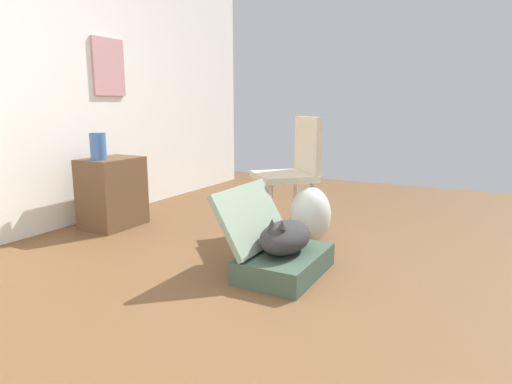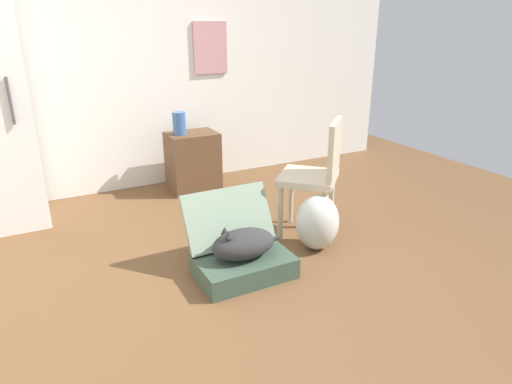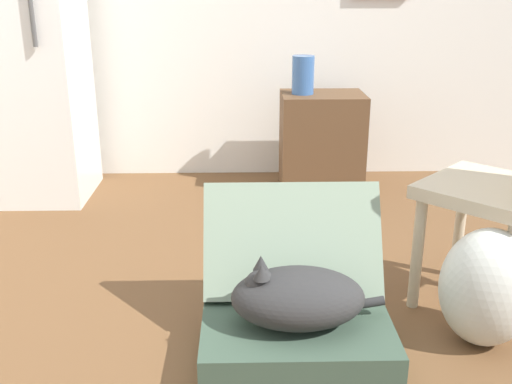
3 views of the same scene
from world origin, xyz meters
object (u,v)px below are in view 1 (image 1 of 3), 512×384
Objects in this scene: suitcase_base at (285,263)px; side_table at (112,193)px; plastic_bag_white at (310,215)px; vase_tall at (98,146)px; cat at (285,237)px; chair at (292,170)px.

suitcase_base is 1.81m from side_table.
plastic_bag_white is 1.96× the size of vase_tall.
cat is 0.55× the size of chair.
cat is 0.68m from plastic_bag_white.
cat is at bearing -96.03° from vase_tall.
chair reaches higher than suitcase_base.
vase_tall is at bearing 84.20° from suitcase_base.
suitcase_base is at bearing -95.80° from vase_tall.
suitcase_base is 1.23× the size of cat.
plastic_bag_white reaches higher than suitcase_base.
cat is (-0.01, 0.00, 0.17)m from suitcase_base.
cat is 0.90m from chair.
cat is 0.87× the size of side_table.
side_table reaches higher than plastic_bag_white.
side_table is 0.63× the size of chair.
side_table is (-0.37, 1.67, 0.08)m from plastic_bag_white.
plastic_bag_white is 1.80m from vase_tall.
side_table is at bearing 80.09° from cat.
side_table is 0.43m from vase_tall.
vase_tall is at bearing 106.42° from plastic_bag_white.
side_table reaches higher than cat.
side_table is 1.56m from chair.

